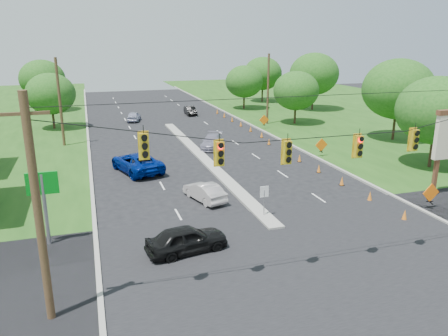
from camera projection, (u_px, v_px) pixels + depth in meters
name	position (u px, v px, depth m)	size (l,w,h in m)	color
ground	(310.00, 262.00, 21.72)	(160.00, 160.00, 0.00)	black
cross_street	(310.00, 262.00, 21.72)	(160.00, 14.00, 0.02)	black
curb_left	(89.00, 144.00, 46.24)	(0.25, 110.00, 0.16)	gray
curb_right	(265.00, 133.00, 52.08)	(0.25, 110.00, 0.16)	gray
median	(202.00, 158.00, 40.93)	(1.00, 34.00, 0.18)	gray
median_sign	(264.00, 195.00, 26.79)	(0.55, 0.06, 2.05)	gray
signal_span	(326.00, 173.00, 19.38)	(25.60, 0.32, 9.00)	#422D1C
utility_pole_far_left	(60.00, 103.00, 44.28)	(0.28, 0.28, 9.00)	#422D1C
utility_pole_far_right	(268.00, 89.00, 56.07)	(0.28, 0.28, 9.00)	#422D1C
cone_0	(405.00, 215.00, 26.69)	(0.32, 0.32, 0.70)	orange
cone_1	(370.00, 196.00, 29.89)	(0.32, 0.32, 0.70)	orange
cone_2	(342.00, 181.00, 33.10)	(0.32, 0.32, 0.70)	orange
cone_3	(319.00, 169.00, 36.30)	(0.32, 0.32, 0.70)	orange
cone_4	(300.00, 158.00, 39.50)	(0.32, 0.32, 0.70)	orange
cone_5	(283.00, 149.00, 42.70)	(0.32, 0.32, 0.70)	orange
cone_6	(269.00, 142.00, 45.90)	(0.32, 0.32, 0.70)	orange
cone_7	(262.00, 135.00, 49.28)	(0.32, 0.32, 0.70)	orange
cone_8	(251.00, 129.00, 52.48)	(0.32, 0.32, 0.70)	orange
cone_9	(241.00, 124.00, 55.68)	(0.32, 0.32, 0.70)	orange
cone_10	(232.00, 119.00, 58.88)	(0.32, 0.32, 0.70)	orange
cone_11	(224.00, 115.00, 62.08)	(0.32, 0.32, 0.70)	orange
cone_12	(217.00, 111.00, 65.28)	(0.32, 0.32, 0.70)	orange
work_sign_0	(431.00, 194.00, 28.19)	(1.27, 0.58, 1.37)	black
work_sign_1	(321.00, 146.00, 41.00)	(1.27, 0.58, 1.37)	black
work_sign_2	(264.00, 120.00, 53.80)	(1.27, 0.58, 1.37)	black
tree_5	(51.00, 94.00, 53.04)	(5.88, 5.88, 6.86)	black
tree_6	(42.00, 79.00, 66.00)	(6.72, 6.72, 7.84)	black
tree_7	(437.00, 110.00, 36.50)	(6.72, 6.72, 7.84)	black
tree_8	(398.00, 89.00, 46.62)	(7.56, 7.56, 8.82)	black
tree_9	(296.00, 91.00, 56.22)	(5.88, 5.88, 6.86)	black
tree_10	(314.00, 74.00, 67.33)	(7.56, 7.56, 8.82)	black
tree_11	(263.00, 74.00, 76.41)	(6.72, 6.72, 7.84)	black
tree_12	(244.00, 82.00, 68.45)	(5.88, 5.88, 6.86)	black
black_sedan	(187.00, 239.00, 22.56)	(1.72, 4.28, 1.46)	black
white_sedan	(204.00, 192.00, 29.93)	(1.34, 3.84, 1.27)	#B8ADAD
blue_pickup	(137.00, 162.00, 36.37)	(2.74, 5.94, 1.65)	navy
silver_car_far	(212.00, 141.00, 44.52)	(1.90, 4.67, 1.36)	gray
silver_car_oncoming	(134.00, 116.00, 59.19)	(1.53, 3.80, 1.30)	#9799B4
dark_car_receding	(190.00, 111.00, 64.17)	(1.34, 3.85, 1.27)	black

